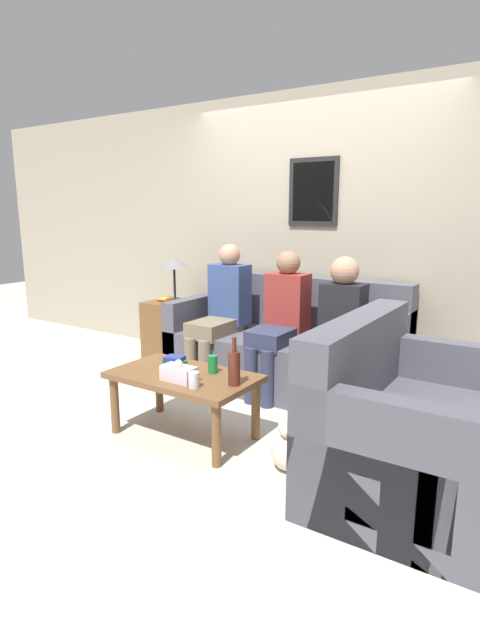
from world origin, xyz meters
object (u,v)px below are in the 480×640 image
Objects in this scene: coffee_table at (184,383)px; wine_bottle at (234,367)px; couch_main at (287,350)px; couch_side at (408,432)px; drinking_glass at (194,380)px; person_right at (336,325)px; person_middle at (280,318)px; person_left at (221,309)px; teddy_bear at (290,446)px.

coffee_table is 0.45m from wine_bottle.
coffee_table is at bearing -94.47° from couch_main.
couch_side reaches higher than coffee_table.
drinking_glass is 0.09× the size of person_right.
couch_side is at bearing 8.96° from wine_bottle.
person_left is at bearing -180.00° from person_middle.
person_right reaches higher than couch_side.
coffee_table is 0.80× the size of person_left.
person_right is at bearing 99.90° from teddy_bear.
person_left is at bearing -160.09° from couch_main.
wine_bottle is at bearing 98.96° from couch_side.
couch_main is 1.36m from wine_bottle.
drinking_glass is 1.29m from person_middle.
teddy_bear is (0.73, -1.33, -0.17)m from couch_main.
person_middle reaches higher than drinking_glass.
couch_main is 5.62× the size of teddy_bear.
coffee_table reaches higher than teddy_bear.
person_middle is 1.02× the size of person_right.
person_left reaches higher than teddy_bear.
drinking_glass is at bearing -86.03° from person_middle.
person_middle is 3.40× the size of teddy_bear.
couch_main is at bearing 118.76° from teddy_bear.
coffee_table is (-0.10, -1.31, 0.06)m from couch_main.
person_left is (-0.87, 1.10, 0.10)m from wine_bottle.
couch_side is 4.20× the size of wine_bottle.
person_middle is 0.49m from person_right.
drinking_glass is 0.71m from teddy_bear.
couch_side is at bearing -35.00° from person_middle.
coffee_table is 0.86m from teddy_bear.
couch_main is 1.52m from teddy_bear.
coffee_table is 1.15m from person_middle.
person_right is (0.63, 1.12, 0.27)m from coffee_table.
person_right reaches higher than drinking_glass.
person_middle is at bearing 121.57° from teddy_bear.
person_middle reaches higher than person_right.
coffee_table is at bearing -119.40° from person_right.
couch_main is 1.52× the size of couch_side.
coffee_table is at bearing 142.71° from drinking_glass.
couch_side is 0.69m from teddy_bear.
couch_side is 12.90× the size of drinking_glass.
wine_bottle is (0.41, 0.01, 0.18)m from coffee_table.
person_left is 1.05× the size of person_right.
couch_side reaches higher than wine_bottle.
person_middle is (0.60, 0.00, -0.01)m from person_left.
couch_side is at bearing -25.72° from person_left.
person_right reaches higher than teddy_bear.
drinking_glass is 0.08× the size of person_left.
person_middle is (-0.09, 1.28, 0.16)m from drinking_glass.
couch_main is at bearing 94.90° from drinking_glass.
coffee_table is at bearing 96.75° from couch_side.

